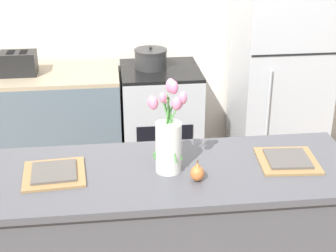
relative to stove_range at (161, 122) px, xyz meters
The scene contains 10 objects.
kitchen_island 1.60m from the stove_range, 93.58° to the right, with size 1.80×0.66×0.89m.
back_counter 1.16m from the stove_range, behind, with size 1.68×0.60×0.88m.
stove_range is the anchor object (origin of this frame).
refrigerator 1.03m from the stove_range, ahead, with size 0.68×0.67×1.70m.
flower_vase 1.71m from the stove_range, 94.54° to the right, with size 0.17×0.21×0.44m.
pear_figurine 1.78m from the stove_range, 90.25° to the right, with size 0.06×0.06×0.11m.
plate_setting_left 1.78m from the stove_range, 112.84° to the right, with size 0.31×0.31×0.02m.
plate_setting_right 1.71m from the stove_range, 73.58° to the right, with size 0.31×0.31×0.02m.
toaster 1.17m from the stove_range, behind, with size 0.28×0.18×0.17m.
cooking_pot 0.52m from the stove_range, 155.49° to the left, with size 0.25×0.25×0.17m.
Camera 1 is at (-0.28, -2.14, 2.08)m, focal length 55.00 mm.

